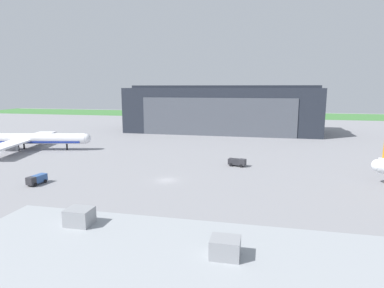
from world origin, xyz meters
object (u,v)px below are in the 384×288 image
(maintenance_hangar, at_px, (222,110))
(fuel_bowser, at_px, (37,179))
(airliner_far_left, at_px, (25,139))

(maintenance_hangar, distance_m, fuel_bowser, 100.76)
(airliner_far_left, distance_m, fuel_bowser, 45.90)
(airliner_far_left, xyz_separation_m, fuel_bowser, (30.55, -34.16, -2.62))
(maintenance_hangar, bearing_deg, airliner_far_left, -133.54)
(maintenance_hangar, relative_size, airliner_far_left, 2.05)
(maintenance_hangar, height_order, airliner_far_left, maintenance_hangar)
(maintenance_hangar, height_order, fuel_bowser, maintenance_hangar)
(maintenance_hangar, relative_size, fuel_bowser, 18.34)
(maintenance_hangar, bearing_deg, fuel_bowser, -106.46)
(fuel_bowser, bearing_deg, airliner_far_left, 131.81)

